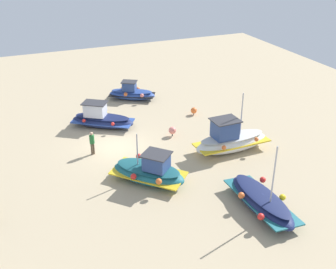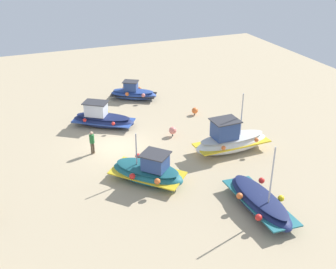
# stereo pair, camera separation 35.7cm
# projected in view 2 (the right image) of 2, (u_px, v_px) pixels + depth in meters

# --- Properties ---
(ground_plane) EXTENTS (52.17, 52.17, 0.00)m
(ground_plane) POSITION_uv_depth(u_px,v_px,m) (116.00, 146.00, 28.24)
(ground_plane) COLOR tan
(fishing_boat_0) EXTENTS (4.55, 4.43, 2.99)m
(fishing_boat_0) POSITION_uv_depth(u_px,v_px,m) (148.00, 171.00, 24.04)
(fishing_boat_0) COLOR #1E6670
(fishing_boat_0) RESTS_ON ground_plane
(fishing_boat_1) EXTENTS (3.27, 4.16, 1.61)m
(fishing_boat_1) POSITION_uv_depth(u_px,v_px,m) (133.00, 93.00, 35.78)
(fishing_boat_1) COLOR #2D4C9E
(fishing_boat_1) RESTS_ON ground_plane
(fishing_boat_2) EXTENTS (2.29, 5.24, 4.00)m
(fishing_boat_2) POSITION_uv_depth(u_px,v_px,m) (231.00, 140.00, 27.23)
(fishing_boat_2) COLOR white
(fishing_boat_2) RESTS_ON ground_plane
(fishing_boat_3) EXTENTS (3.95, 4.76, 1.91)m
(fishing_boat_3) POSITION_uv_depth(u_px,v_px,m) (102.00, 118.00, 30.80)
(fishing_boat_3) COLOR navy
(fishing_boat_3) RESTS_ON ground_plane
(fishing_boat_4) EXTENTS (5.06, 2.31, 4.14)m
(fishing_boat_4) POSITION_uv_depth(u_px,v_px,m) (260.00, 202.00, 21.62)
(fishing_boat_4) COLOR navy
(fishing_boat_4) RESTS_ON ground_plane
(person_walking) EXTENTS (0.32, 0.32, 1.60)m
(person_walking) POSITION_uv_depth(u_px,v_px,m) (92.00, 141.00, 26.88)
(person_walking) COLOR brown
(person_walking) RESTS_ON ground_plane
(mooring_buoy_0) EXTENTS (0.53, 0.53, 0.72)m
(mooring_buoy_0) POSITION_uv_depth(u_px,v_px,m) (173.00, 130.00, 29.37)
(mooring_buoy_0) COLOR #3F3F42
(mooring_buoy_0) RESTS_ON ground_plane
(mooring_buoy_1) EXTENTS (0.49, 0.49, 0.61)m
(mooring_buoy_1) POSITION_uv_depth(u_px,v_px,m) (195.00, 111.00, 32.78)
(mooring_buoy_1) COLOR #3F3F42
(mooring_buoy_1) RESTS_ON ground_plane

